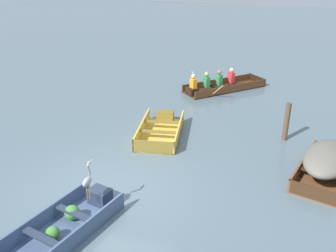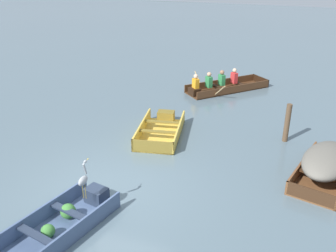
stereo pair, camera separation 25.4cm
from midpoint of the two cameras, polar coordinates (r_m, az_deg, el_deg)
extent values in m
plane|color=slate|center=(9.15, -9.53, -9.95)|extent=(80.00, 80.00, 0.00)
cube|color=#475B7F|center=(8.13, -17.06, -15.66)|extent=(1.61, 3.02, 0.04)
cube|color=#475B7F|center=(8.34, -19.62, -13.36)|extent=(0.62, 2.82, 0.39)
cube|color=#475B7F|center=(7.72, -14.59, -16.12)|extent=(0.62, 2.82, 0.39)
cube|color=#273246|center=(8.68, -11.13, -10.45)|extent=(0.54, 0.45, 0.35)
cube|color=#273246|center=(8.18, -15.07, -12.68)|extent=(0.97, 0.35, 0.04)
cube|color=#273246|center=(7.76, -19.70, -15.69)|extent=(0.97, 0.35, 0.04)
sphere|color=#428438|center=(8.35, -15.28, -12.62)|extent=(0.33, 0.33, 0.33)
sphere|color=#428438|center=(7.97, -18.05, -15.25)|extent=(0.28, 0.28, 0.28)
cube|color=brown|center=(10.36, 22.04, -7.01)|extent=(1.71, 2.72, 0.04)
cube|color=brown|center=(10.36, 19.22, -5.51)|extent=(0.64, 2.46, 0.36)
cube|color=#3F2716|center=(9.23, 20.49, -9.65)|extent=(1.13, 0.32, 0.36)
cube|color=#3F2716|center=(11.23, 23.39, -3.73)|extent=(0.59, 0.47, 0.32)
cube|color=#3F2716|center=(10.57, 22.70, -4.93)|extent=(1.06, 0.40, 0.04)
cube|color=#3F2716|center=(9.91, 21.78, -6.78)|extent=(1.06, 0.40, 0.04)
ellipsoid|color=#6B665B|center=(10.12, 22.48, -4.56)|extent=(1.55, 2.26, 0.56)
cube|color=#E5BC47|center=(11.73, -1.81, -1.33)|extent=(1.69, 2.64, 0.04)
cube|color=#E5BC47|center=(11.76, -4.65, -0.39)|extent=(0.53, 2.41, 0.38)
cube|color=#E5BC47|center=(11.58, 1.06, -0.74)|extent=(0.53, 2.41, 0.38)
cube|color=olive|center=(10.60, -2.92, -3.27)|extent=(1.21, 0.29, 0.38)
cube|color=olive|center=(12.59, -1.01, 1.50)|extent=(0.61, 0.46, 0.35)
cube|color=olive|center=(11.94, -1.52, 0.59)|extent=(1.14, 0.38, 0.04)
cube|color=olive|center=(11.29, -2.14, -0.90)|extent=(1.14, 0.38, 0.04)
cube|color=#4C2D19|center=(15.99, 8.14, 5.60)|extent=(3.16, 3.32, 0.04)
cube|color=#4C2D19|center=(15.58, 9.23, 5.56)|extent=(2.44, 2.66, 0.32)
cube|color=#4C2D19|center=(16.33, 7.17, 6.57)|extent=(2.44, 2.66, 0.32)
cube|color=black|center=(17.00, 13.02, 6.86)|extent=(0.80, 0.73, 0.32)
cube|color=black|center=(15.10, 3.22, 5.30)|extent=(0.59, 0.58, 0.29)
cube|color=black|center=(15.63, 6.59, 6.10)|extent=(0.80, 0.75, 0.04)
cube|color=black|center=(16.23, 9.73, 6.61)|extent=(0.80, 0.75, 0.04)
cube|color=red|center=(16.03, 9.15, 7.32)|extent=(0.33, 0.32, 0.44)
sphere|color=beige|center=(15.94, 9.23, 8.42)|extent=(0.18, 0.18, 0.18)
cube|color=#338C4C|center=(15.68, 7.31, 7.04)|extent=(0.33, 0.32, 0.44)
sphere|color=#9E7051|center=(15.59, 7.37, 8.17)|extent=(0.18, 0.18, 0.18)
cube|color=#338C4C|center=(15.34, 5.39, 6.74)|extent=(0.33, 0.32, 0.44)
sphere|color=tan|center=(15.25, 5.44, 7.89)|extent=(0.18, 0.18, 0.18)
cube|color=orange|center=(15.02, 3.39, 6.42)|extent=(0.33, 0.32, 0.44)
sphere|color=beige|center=(14.93, 3.42, 7.59)|extent=(0.18, 0.18, 0.18)
cylinder|color=tan|center=(14.73, 7.11, 5.47)|extent=(0.50, 0.47, 0.55)
cylinder|color=tan|center=(16.03, 3.78, 7.17)|extent=(0.50, 0.47, 0.55)
cylinder|color=olive|center=(8.24, -13.14, -9.80)|extent=(0.02, 0.02, 0.35)
cylinder|color=olive|center=(8.22, -12.76, -9.88)|extent=(0.02, 0.02, 0.35)
ellipsoid|color=#93999E|center=(8.08, -13.13, -8.29)|extent=(0.16, 0.33, 0.18)
cylinder|color=#93999E|center=(8.06, -12.88, -6.54)|extent=(0.05, 0.12, 0.28)
ellipsoid|color=#93999E|center=(8.01, -12.84, -5.48)|extent=(0.07, 0.11, 0.06)
cone|color=gold|center=(8.08, -12.58, -5.21)|extent=(0.03, 0.10, 0.02)
cylinder|color=brown|center=(11.72, 17.03, 0.62)|extent=(0.16, 0.16, 1.19)
camera|label=1|loc=(0.13, -90.63, -0.29)|focal=40.00mm
camera|label=2|loc=(0.13, 89.37, 0.29)|focal=40.00mm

